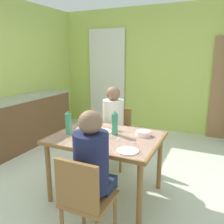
# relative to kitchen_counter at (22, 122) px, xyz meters

# --- Properties ---
(ground_plane) EXTENTS (6.83, 6.83, 0.00)m
(ground_plane) POSITION_rel_kitchen_counter_xyz_m (1.90, -0.57, -0.45)
(ground_plane) COLOR beige
(wall_back) EXTENTS (4.67, 0.10, 2.67)m
(wall_back) POSITION_rel_kitchen_counter_xyz_m (1.90, 2.05, 0.88)
(wall_back) COLOR #BBD15F
(wall_back) RESTS_ON ground_plane
(wall_left) EXTENTS (0.10, 3.94, 2.67)m
(wall_left) POSITION_rel_kitchen_counter_xyz_m (-0.33, 0.08, 0.88)
(wall_left) COLOR #B9CF63
(wall_left) RESTS_ON ground_plane
(curtain_panel) EXTENTS (0.90, 0.03, 2.24)m
(curtain_panel) POSITION_rel_kitchen_counter_xyz_m (0.80, 1.95, 0.67)
(curtain_panel) COLOR white
(curtain_panel) RESTS_ON ground_plane
(kitchen_counter) EXTENTS (0.61, 2.22, 0.91)m
(kitchen_counter) POSITION_rel_kitchen_counter_xyz_m (0.00, 0.00, 0.00)
(kitchen_counter) COLOR brown
(kitchen_counter) RESTS_ON ground_plane
(dining_table) EXTENTS (1.21, 0.93, 0.75)m
(dining_table) POSITION_rel_kitchen_counter_xyz_m (2.14, -0.79, 0.22)
(dining_table) COLOR olive
(dining_table) RESTS_ON ground_plane
(chair_near_diner) EXTENTS (0.40, 0.40, 0.87)m
(chair_near_diner) POSITION_rel_kitchen_counter_xyz_m (2.33, -1.60, 0.05)
(chair_near_diner) COLOR olive
(chair_near_diner) RESTS_ON ground_plane
(chair_far_diner) EXTENTS (0.40, 0.40, 0.87)m
(chair_far_diner) POSITION_rel_kitchen_counter_xyz_m (1.90, 0.03, 0.05)
(chair_far_diner) COLOR olive
(chair_far_diner) RESTS_ON ground_plane
(person_near_diner) EXTENTS (0.30, 0.37, 0.77)m
(person_near_diner) POSITION_rel_kitchen_counter_xyz_m (2.33, -1.47, 0.33)
(person_near_diner) COLOR #1F2B4D
(person_near_diner) RESTS_ON ground_plane
(person_far_diner) EXTENTS (0.30, 0.37, 0.77)m
(person_far_diner) POSITION_rel_kitchen_counter_xyz_m (1.90, -0.10, 0.33)
(person_far_diner) COLOR white
(person_far_diner) RESTS_ON ground_plane
(water_bottle_green_near) EXTENTS (0.07, 0.07, 0.28)m
(water_bottle_green_near) POSITION_rel_kitchen_counter_xyz_m (1.71, -0.92, 0.43)
(water_bottle_green_near) COLOR #378D64
(water_bottle_green_near) RESTS_ON dining_table
(water_bottle_green_far) EXTENTS (0.07, 0.07, 0.28)m
(water_bottle_green_far) POSITION_rel_kitchen_counter_xyz_m (2.20, -0.69, 0.43)
(water_bottle_green_far) COLOR #328664
(water_bottle_green_far) RESTS_ON dining_table
(serving_bowl_center) EXTENTS (0.17, 0.17, 0.05)m
(serving_bowl_center) POSITION_rel_kitchen_counter_xyz_m (2.51, -0.60, 0.32)
(serving_bowl_center) COLOR silver
(serving_bowl_center) RESTS_ON dining_table
(dinner_plate_near_left) EXTENTS (0.22, 0.22, 0.01)m
(dinner_plate_near_left) POSITION_rel_kitchen_counter_xyz_m (2.51, -1.09, 0.30)
(dinner_plate_near_left) COLOR white
(dinner_plate_near_left) RESTS_ON dining_table
(dinner_plate_near_right) EXTENTS (0.22, 0.22, 0.01)m
(dinner_plate_near_right) POSITION_rel_kitchen_counter_xyz_m (1.78, -0.68, 0.30)
(dinner_plate_near_right) COLOR white
(dinner_plate_near_right) RESTS_ON dining_table
(dinner_plate_far_center) EXTENTS (0.22, 0.22, 0.01)m
(dinner_plate_far_center) POSITION_rel_kitchen_counter_xyz_m (2.03, -0.67, 0.30)
(dinner_plate_far_center) COLOR white
(dinner_plate_far_center) RESTS_ON dining_table
(drinking_glass_by_near_diner) EXTENTS (0.06, 0.06, 0.09)m
(drinking_glass_by_near_diner) POSITION_rel_kitchen_counter_xyz_m (2.13, -0.55, 0.34)
(drinking_glass_by_near_diner) COLOR silver
(drinking_glass_by_near_diner) RESTS_ON dining_table
(cutlery_knife_near) EXTENTS (0.04, 0.15, 0.00)m
(cutlery_knife_near) POSITION_rel_kitchen_counter_xyz_m (2.30, -0.83, 0.30)
(cutlery_knife_near) COLOR silver
(cutlery_knife_near) RESTS_ON dining_table
(cutlery_fork_near) EXTENTS (0.15, 0.05, 0.00)m
(cutlery_fork_near) POSITION_rel_kitchen_counter_xyz_m (1.87, -0.46, 0.30)
(cutlery_fork_near) COLOR silver
(cutlery_fork_near) RESTS_ON dining_table
(cutlery_knife_far) EXTENTS (0.14, 0.08, 0.00)m
(cutlery_knife_far) POSITION_rel_kitchen_counter_xyz_m (2.16, -0.93, 0.30)
(cutlery_knife_far) COLOR silver
(cutlery_knife_far) RESTS_ON dining_table
(cutlery_fork_far) EXTENTS (0.13, 0.10, 0.00)m
(cutlery_fork_far) POSITION_rel_kitchen_counter_xyz_m (1.91, -0.85, 0.30)
(cutlery_fork_far) COLOR silver
(cutlery_fork_far) RESTS_ON dining_table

